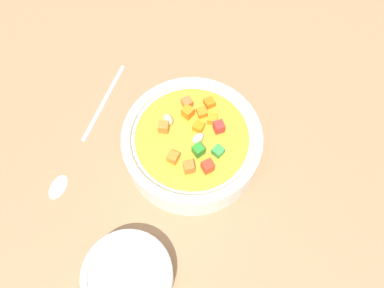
# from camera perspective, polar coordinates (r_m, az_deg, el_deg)

# --- Properties ---
(ground_plane) EXTENTS (1.40, 1.40, 0.02)m
(ground_plane) POSITION_cam_1_polar(r_m,az_deg,el_deg) (0.57, 0.00, -1.65)
(ground_plane) COLOR #9E754F
(soup_bowl_main) EXTENTS (0.18, 0.18, 0.06)m
(soup_bowl_main) POSITION_cam_1_polar(r_m,az_deg,el_deg) (0.53, 0.01, 0.13)
(soup_bowl_main) COLOR white
(soup_bowl_main) RESTS_ON ground_plane
(spoon) EXTENTS (0.08, 0.22, 0.01)m
(spoon) POSITION_cam_1_polar(r_m,az_deg,el_deg) (0.58, -15.59, 0.05)
(spoon) COLOR silver
(spoon) RESTS_ON ground_plane
(side_bowl_small) EXTENTS (0.11, 0.11, 0.04)m
(side_bowl_small) POSITION_cam_1_polar(r_m,az_deg,el_deg) (0.50, -9.06, -18.13)
(side_bowl_small) COLOR white
(side_bowl_small) RESTS_ON ground_plane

